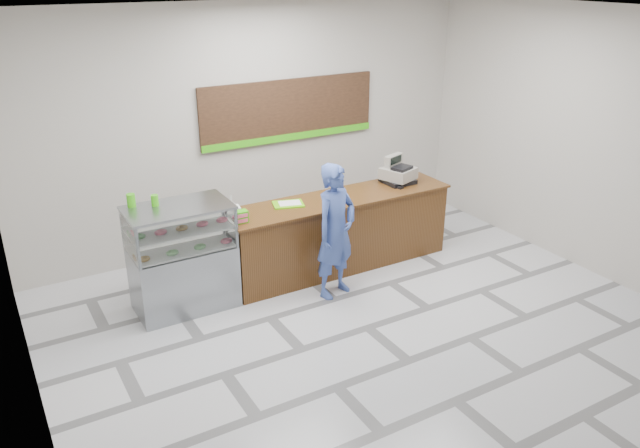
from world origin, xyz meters
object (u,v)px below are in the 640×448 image
cash_register (398,173)px  display_case (182,257)px  sales_counter (339,232)px  serving_tray (288,204)px  customer (336,231)px

cash_register → display_case: bearing=162.2°
sales_counter → cash_register: size_ratio=6.08×
serving_tray → customer: customer is taller
sales_counter → display_case: display_case is taller
sales_counter → customer: size_ratio=1.88×
display_case → serving_tray: (1.50, 0.10, 0.37)m
display_case → cash_register: bearing=1.9°
sales_counter → cash_register: 1.24m
sales_counter → display_case: (-2.22, -0.00, 0.16)m
sales_counter → cash_register: (1.05, 0.11, 0.66)m
display_case → cash_register: cash_register is taller
display_case → cash_register: size_ratio=2.48×
cash_register → customer: (-1.49, -0.74, -0.31)m
cash_register → customer: size_ratio=0.31×
display_case → customer: 1.90m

